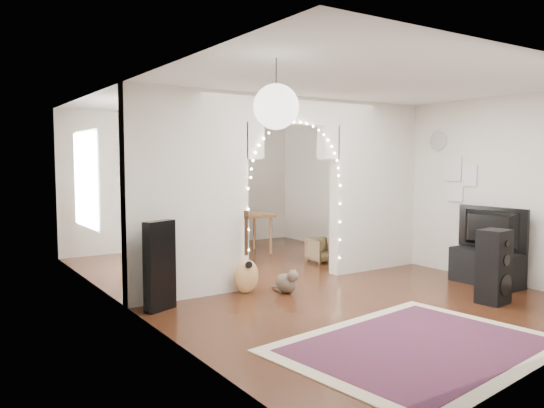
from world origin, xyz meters
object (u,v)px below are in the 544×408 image
floor_speaker (494,267)px  acoustic_guitar (246,263)px  bookcase (216,215)px  dining_chair_right (322,250)px  media_console (486,267)px  dining_table (239,218)px  dining_chair_left (222,253)px

floor_speaker → acoustic_guitar: bearing=131.5°
bookcase → dining_chair_right: bookcase is taller
media_console → bookcase: bearing=107.2°
bookcase → dining_table: size_ratio=1.07×
floor_speaker → dining_table: (-0.88, 4.80, 0.22)m
media_console → dining_table: dining_table is taller
floor_speaker → dining_chair_right: size_ratio=1.99×
dining_table → dining_chair_right: 1.79m
bookcase → dining_table: (-0.01, -0.94, 0.02)m
floor_speaker → dining_table: floor_speaker is taller
floor_speaker → dining_chair_left: floor_speaker is taller
dining_table → dining_chair_left: (-0.83, -0.85, -0.46)m
floor_speaker → dining_chair_right: bearing=85.7°
acoustic_guitar → dining_chair_left: size_ratio=1.94×
media_console → dining_chair_right: size_ratio=2.15×
bookcase → dining_chair_left: bookcase is taller
floor_speaker → media_console: 1.07m
media_console → dining_chair_right: 2.77m
dining_chair_left → dining_chair_right: 1.77m
dining_table → dining_chair_left: dining_table is taller
acoustic_guitar → dining_chair_left: acoustic_guitar is taller
floor_speaker → media_console: size_ratio=0.93×
dining_table → dining_chair_left: 1.27m
media_console → dining_chair_left: (-2.53, 3.29, -0.03)m
floor_speaker → bookcase: (-0.88, 5.74, 0.20)m
media_console → dining_chair_left: media_console is taller
media_console → dining_chair_right: (-0.90, 2.62, -0.04)m
dining_chair_left → media_console: bearing=-62.6°
acoustic_guitar → dining_chair_left: bearing=85.3°
bookcase → dining_chair_right: size_ratio=2.84×
floor_speaker → bookcase: size_ratio=0.70×
dining_chair_left → acoustic_guitar: bearing=-118.4°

